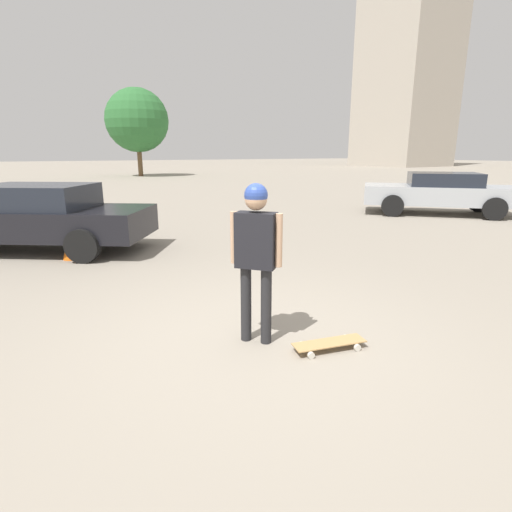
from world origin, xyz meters
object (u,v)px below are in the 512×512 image
Objects in this scene: person at (256,245)px; traffic_cone at (72,244)px; car_parked_near at (34,216)px; skateboard at (329,343)px; car_parked_far at (439,192)px.

person is 2.91× the size of traffic_cone.
person is 0.35× the size of car_parked_near.
person is 5.06m from traffic_cone.
car_parked_near is at bearing -57.39° from skateboard.
car_parked_near is 1.01× the size of car_parked_far.
traffic_cone is at bearing 46.35° from car_parked_far.
skateboard is at bearing 16.47° from traffic_cone.
skateboard is 1.37× the size of traffic_cone.
person is 11.17m from car_parked_far.
car_parked_near is 8.28× the size of traffic_cone.
person is 0.36× the size of car_parked_far.
car_parked_near is 11.87m from car_parked_far.
traffic_cone is (-5.47, -1.62, 0.23)m from skateboard.
car_parked_near is (-6.02, -1.59, -0.36)m from person.
person reaches higher than car_parked_far.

